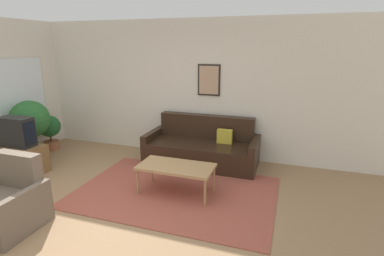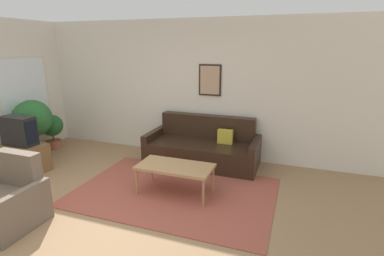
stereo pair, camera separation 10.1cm
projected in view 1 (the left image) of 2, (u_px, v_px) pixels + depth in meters
ground_plane at (98, 221)px, 3.87m from camera, size 16.00×16.00×0.00m
area_rug at (175, 192)px, 4.64m from camera, size 3.01×2.04×0.01m
wall_back at (177, 88)px, 6.08m from camera, size 8.00×0.09×2.70m
couch at (202, 148)px, 5.72m from camera, size 2.11×0.90×0.88m
coffee_table at (176, 168)px, 4.50m from camera, size 1.14×0.57×0.45m
tv_stand at (21, 159)px, 5.29m from camera, size 0.83×0.49×0.50m
tv at (17, 132)px, 5.15m from camera, size 0.59×0.28×0.51m
armchair at (6, 205)px, 3.69m from camera, size 0.82×0.76×0.89m
potted_plant_tall at (30, 121)px, 5.84m from camera, size 0.73×0.73×1.17m
potted_plant_by_window at (50, 129)px, 6.45m from camera, size 0.46×0.46×0.75m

